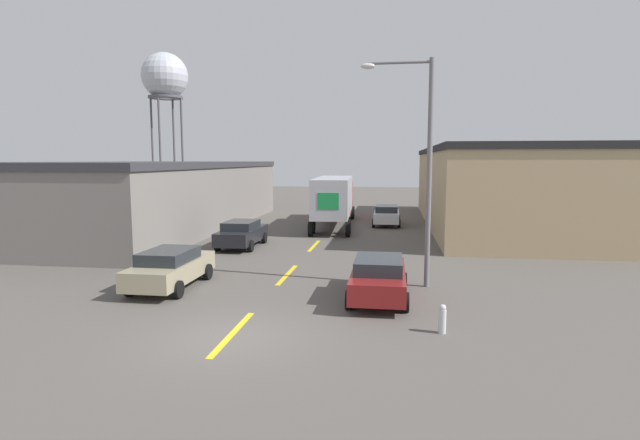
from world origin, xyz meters
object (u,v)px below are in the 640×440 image
at_px(parked_car_right_far, 387,215).
at_px(parked_car_left_near, 170,267).
at_px(parked_car_right_near, 379,277).
at_px(street_lamp, 421,157).
at_px(semi_truck, 335,197).
at_px(water_tower, 165,78).
at_px(fire_hydrant, 442,319).
at_px(parked_car_left_far, 242,233).

relative_size(parked_car_right_far, parked_car_left_near, 1.00).
distance_m(parked_car_right_near, street_lamp, 4.95).
bearing_deg(parked_car_right_far, street_lamp, -85.36).
relative_size(semi_truck, parked_car_right_near, 2.81).
xyz_separation_m(semi_truck, water_tower, (-26.87, 28.88, 13.97)).
bearing_deg(fire_hydrant, street_lamp, 94.38).
bearing_deg(semi_truck, street_lamp, -76.07).
relative_size(parked_car_left_far, water_tower, 0.24).
bearing_deg(street_lamp, parked_car_right_far, 94.64).
distance_m(parked_car_left_near, street_lamp, 10.58).
bearing_deg(water_tower, parked_car_right_near, -57.74).
height_order(parked_car_right_far, parked_car_right_near, same).
bearing_deg(parked_car_right_far, parked_car_left_far, -126.33).
height_order(parked_car_right_far, parked_car_left_near, same).
relative_size(semi_truck, parked_car_right_far, 2.81).
bearing_deg(street_lamp, water_tower, 124.65).
bearing_deg(parked_car_left_near, parked_car_left_far, 90.00).
bearing_deg(parked_car_left_near, semi_truck, 77.89).
distance_m(semi_truck, parked_car_right_near, 20.27).
height_order(parked_car_left_near, water_tower, water_tower).
bearing_deg(semi_truck, parked_car_left_near, -105.04).
bearing_deg(parked_car_left_near, street_lamp, 9.50).
relative_size(water_tower, fire_hydrant, 23.09).
distance_m(parked_car_left_near, parked_car_left_far, 9.24).
distance_m(parked_car_right_near, fire_hydrant, 3.85).
xyz_separation_m(parked_car_right_far, fire_hydrant, (1.92, -23.95, -0.38)).
height_order(parked_car_right_far, street_lamp, street_lamp).
bearing_deg(parked_car_right_near, parked_car_left_far, 129.76).
distance_m(parked_car_right_far, parked_car_left_near, 21.74).
bearing_deg(parked_car_right_near, semi_truck, 101.09).
bearing_deg(parked_car_left_far, parked_car_right_far, 53.67).
distance_m(semi_truck, fire_hydrant, 23.95).
bearing_deg(parked_car_left_far, parked_car_right_near, -50.24).
height_order(street_lamp, fire_hydrant, street_lamp).
distance_m(semi_truck, parked_car_left_near, 19.89).
height_order(parked_car_right_near, fire_hydrant, parked_car_right_near).
xyz_separation_m(parked_car_right_far, parked_car_left_far, (-8.05, -10.95, 0.00)).
xyz_separation_m(parked_car_right_far, water_tower, (-30.76, 28.09, 15.37)).
height_order(parked_car_right_far, parked_car_left_far, same).
distance_m(parked_car_right_far, fire_hydrant, 24.03).
height_order(parked_car_right_near, street_lamp, street_lamp).
height_order(parked_car_left_far, fire_hydrant, parked_car_left_far).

